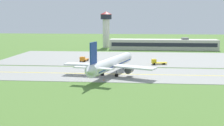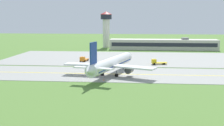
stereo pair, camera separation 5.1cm
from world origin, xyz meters
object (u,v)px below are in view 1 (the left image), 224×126
at_px(service_truck_baggage, 157,62).
at_px(control_tower, 106,26).
at_px(service_truck_fuel, 83,59).
at_px(airplane_lead, 111,64).

bearing_deg(service_truck_baggage, control_tower, 112.75).
bearing_deg(service_truck_fuel, service_truck_baggage, -9.57).
distance_m(airplane_lead, control_tower, 96.94).
distance_m(service_truck_baggage, service_truck_fuel, 32.86).
xyz_separation_m(airplane_lead, service_truck_baggage, (16.96, 25.50, -2.95)).
distance_m(airplane_lead, service_truck_fuel, 34.73).
bearing_deg(service_truck_fuel, airplane_lead, -63.50).
height_order(service_truck_fuel, control_tower, control_tower).
distance_m(service_truck_fuel, control_tower, 66.01).
xyz_separation_m(airplane_lead, service_truck_fuel, (-15.44, 30.97, -2.95)).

